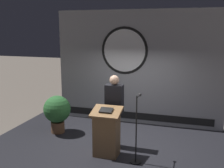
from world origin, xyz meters
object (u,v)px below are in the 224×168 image
object	(u,v)px
speaker_person	(114,111)
podium	(107,133)
potted_plant	(57,111)
microphone_stand	(136,139)

from	to	relation	value
speaker_person	podium	bearing A→B (deg)	-93.58
speaker_person	potted_plant	xyz separation A→B (m)	(-1.71, 0.41, -0.28)
podium	microphone_stand	world-z (taller)	microphone_stand
podium	potted_plant	xyz separation A→B (m)	(-1.68, 0.89, 0.08)
microphone_stand	potted_plant	xyz separation A→B (m)	(-2.37, 1.00, 0.11)
speaker_person	microphone_stand	xyz separation A→B (m)	(0.66, -0.59, -0.38)
speaker_person	microphone_stand	bearing A→B (deg)	-41.78
potted_plant	microphone_stand	bearing A→B (deg)	-22.89
microphone_stand	podium	bearing A→B (deg)	171.03
potted_plant	podium	bearing A→B (deg)	-27.94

